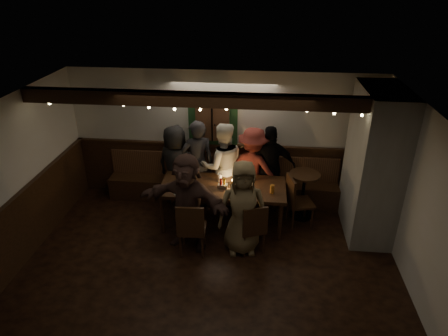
# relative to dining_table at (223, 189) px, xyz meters

# --- Properties ---
(room) EXTENTS (6.02, 5.01, 2.62)m
(room) POSITION_rel_dining_table_xyz_m (0.97, 0.02, 0.35)
(room) COLOR black
(room) RESTS_ON ground
(dining_table) EXTENTS (2.23, 0.95, 0.97)m
(dining_table) POSITION_rel_dining_table_xyz_m (0.00, 0.00, 0.00)
(dining_table) COLOR black
(dining_table) RESTS_ON ground
(chair_near_left) EXTENTS (0.47, 0.47, 0.98)m
(chair_near_left) POSITION_rel_dining_table_xyz_m (-0.41, -0.96, -0.18)
(chair_near_left) COLOR black
(chair_near_left) RESTS_ON ground
(chair_near_right) EXTENTS (0.53, 0.53, 0.92)m
(chair_near_right) POSITION_rel_dining_table_xyz_m (0.58, -0.80, -0.21)
(chair_near_right) COLOR black
(chair_near_right) RESTS_ON ground
(chair_end) EXTENTS (0.55, 0.55, 0.99)m
(chair_end) POSITION_rel_dining_table_xyz_m (1.31, 0.09, -0.17)
(chair_end) COLOR black
(chair_end) RESTS_ON ground
(high_top) EXTENTS (0.56, 0.56, 0.90)m
(high_top) POSITION_rel_dining_table_xyz_m (1.47, 0.42, -0.16)
(high_top) COLOR black
(high_top) RESTS_ON ground
(person_a) EXTENTS (0.93, 0.76, 1.63)m
(person_a) POSITION_rel_dining_table_xyz_m (-0.99, 0.68, 0.09)
(person_a) COLOR black
(person_a) RESTS_ON ground
(person_b) EXTENTS (0.74, 0.61, 1.76)m
(person_b) POSITION_rel_dining_table_xyz_m (-0.56, 0.68, 0.15)
(person_b) COLOR black
(person_b) RESTS_ON ground
(person_c) EXTENTS (0.98, 0.85, 1.74)m
(person_c) POSITION_rel_dining_table_xyz_m (-0.07, 0.63, 0.14)
(person_c) COLOR beige
(person_c) RESTS_ON ground
(person_d) EXTENTS (1.19, 0.90, 1.63)m
(person_d) POSITION_rel_dining_table_xyz_m (0.51, 0.73, 0.09)
(person_d) COLOR maroon
(person_d) RESTS_ON ground
(person_e) EXTENTS (1.03, 0.55, 1.67)m
(person_e) POSITION_rel_dining_table_xyz_m (0.84, 0.74, 0.11)
(person_e) COLOR black
(person_e) RESTS_ON ground
(person_f) EXTENTS (1.65, 0.91, 1.70)m
(person_f) POSITION_rel_dining_table_xyz_m (-0.51, -0.69, 0.12)
(person_f) COLOR #3B2723
(person_f) RESTS_ON ground
(person_g) EXTENTS (0.87, 0.63, 1.64)m
(person_g) POSITION_rel_dining_table_xyz_m (0.40, -0.74, 0.09)
(person_g) COLOR brown
(person_g) RESTS_ON ground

